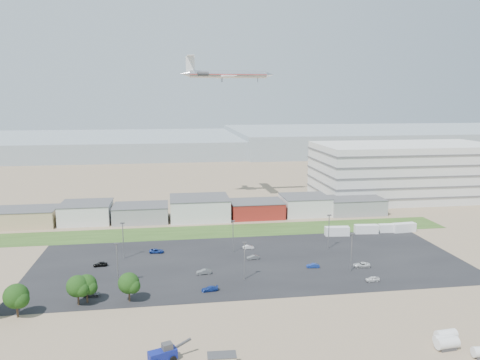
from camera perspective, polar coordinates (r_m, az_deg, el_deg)
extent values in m
plane|color=#877356|center=(114.51, 0.51, -13.44)|extent=(700.00, 700.00, 0.00)
cube|color=black|center=(133.63, 1.29, -9.95)|extent=(120.00, 50.00, 0.01)
cube|color=#2D481B|center=(163.13, -2.39, -6.25)|extent=(160.00, 16.00, 0.02)
cube|color=silver|center=(228.00, 19.42, 1.05)|extent=(80.00, 40.00, 25.00)
imported|color=silver|center=(133.81, 14.61, -9.96)|extent=(4.75, 2.54, 1.27)
imported|color=navy|center=(130.64, 8.88, -10.27)|extent=(3.65, 1.63, 1.16)
imported|color=silver|center=(124.73, 15.84, -11.52)|extent=(3.64, 1.62, 1.22)
imported|color=navy|center=(114.81, -3.72, -13.09)|extent=(4.16, 2.04, 1.16)
imported|color=#595B5E|center=(125.06, -4.43, -11.08)|extent=(4.02, 1.69, 1.29)
imported|color=black|center=(135.54, -16.66, -9.80)|extent=(3.90, 1.85, 1.29)
imported|color=#595B5E|center=(135.53, 1.60, -9.40)|extent=(3.67, 1.65, 1.17)
imported|color=navy|center=(142.96, -10.14, -8.50)|extent=(4.55, 2.46, 1.21)
imported|color=#595B5E|center=(117.02, -17.63, -13.08)|extent=(4.29, 1.95, 1.22)
imported|color=silver|center=(144.43, 1.04, -8.17)|extent=(3.47, 1.33, 1.13)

